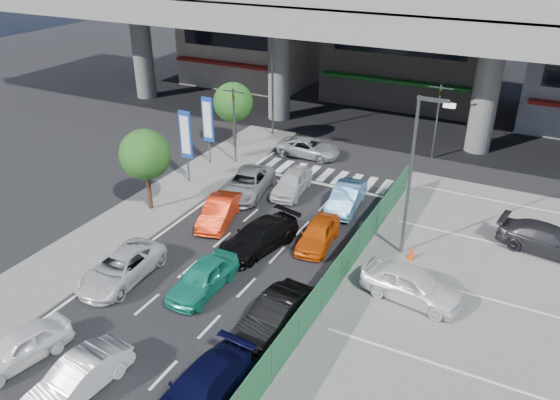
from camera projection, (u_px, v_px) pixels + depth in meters
The scene contains 31 objects.
ground at pixel (217, 278), 25.19m from camera, with size 120.00×120.00×0.00m, color black.
parking_lot at pixel (470, 323), 22.31m from camera, with size 12.00×28.00×0.06m, color #5D5D5A.
sidewalk_left at pixel (151, 209), 31.17m from camera, with size 4.00×30.00×0.12m, color #5D5D5A.
fence_run at pixel (332, 281), 23.43m from camera, with size 0.16×22.00×1.80m, color #1F5C35, non-canonical shape.
expressway at pixel (379, 16), 38.68m from camera, with size 64.00×14.00×10.75m.
building_west at pixel (253, 15), 54.10m from camera, with size 12.00×10.90×13.00m.
building_center at pixel (417, 14), 47.97m from camera, with size 14.00×10.90×15.00m.
traffic_light_left at pixel (234, 108), 35.44m from camera, with size 1.60×1.24×5.20m.
traffic_light_right at pixel (439, 103), 36.26m from camera, with size 1.60×1.24×5.20m.
street_lamp_right at pixel (415, 165), 24.88m from camera, with size 1.65×0.22×8.00m.
street_lamp_left at pixel (275, 74), 39.88m from camera, with size 1.65×0.22×8.00m.
signboard_near at pixel (186, 137), 33.06m from camera, with size 0.80×0.14×4.70m.
signboard_far at pixel (208, 122), 35.60m from camera, with size 0.80×0.14×4.70m.
tree_near at pixel (145, 155), 29.66m from camera, with size 2.80×2.80×4.80m.
tree_far at pixel (233, 102), 38.32m from camera, with size 2.80×2.80×4.80m.
van_white_back_left at pixel (20, 347), 20.17m from camera, with size 1.54×3.82×1.30m, color white.
hatch_white_back_mid at pixel (78, 378), 18.80m from camera, with size 1.39×3.98×1.31m, color silver.
minivan_navy_back at pixel (200, 389), 18.32m from camera, with size 1.85×4.55×1.32m, color black.
sedan_white_mid_left at pixel (121, 268), 24.78m from camera, with size 2.16×4.69×1.30m, color silver.
taxi_teal_mid at pixel (203, 277), 24.05m from camera, with size 1.63×4.05×1.38m, color #1B9175.
hatch_black_mid_right at pixel (275, 314), 21.80m from camera, with size 1.46×4.19×1.38m, color black.
taxi_orange_left at pixel (219, 211), 29.59m from camera, with size 1.42×4.07×1.34m, color red.
sedan_black_mid at pixel (259, 237), 27.17m from camera, with size 1.93×4.76×1.38m, color black.
taxi_orange_right at pixel (318, 234), 27.52m from camera, with size 1.52×3.79×1.29m, color #DE520B.
wagon_silver_front_left at pixel (247, 184), 32.72m from camera, with size 2.27×4.92×1.37m, color #939499.
sedan_white_front_mid at pixel (292, 182), 32.86m from camera, with size 1.63×4.05×1.38m, color silver.
kei_truck_front_right at pixel (346, 197), 31.07m from camera, with size 1.46×4.19×1.38m, color #5A93C7.
crossing_wagon_silver at pixel (309, 148), 38.11m from camera, with size 2.04×4.42×1.23m, color #95969C.
parked_sedan_white at pixel (412, 284), 23.39m from camera, with size 1.78×4.43×1.51m, color silver.
parked_sedan_dgrey at pixel (548, 240), 26.79m from camera, with size 1.93×4.75×1.38m, color #2A292E.
traffic_cone at pixel (411, 252), 26.38m from camera, with size 0.37×0.37×0.72m, color #CB3A0B.
Camera 1 is at (12.07, -17.20, 14.65)m, focal length 35.00 mm.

